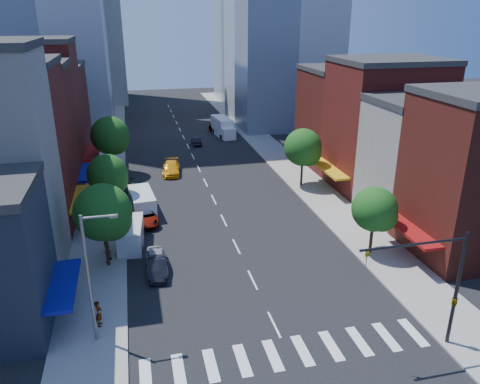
{
  "coord_description": "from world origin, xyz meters",
  "views": [
    {
      "loc": [
        -8.51,
        -25.94,
        20.43
      ],
      "look_at": [
        0.6,
        13.08,
        5.0
      ],
      "focal_mm": 35.0,
      "sensor_mm": 36.0,
      "label": 1
    }
  ],
  "objects_px": {
    "parked_car_front": "(156,261)",
    "parked_car_second": "(157,267)",
    "taxi": "(171,168)",
    "pedestrian_far": "(107,252)",
    "parked_car_rear": "(130,192)",
    "parked_car_third": "(145,216)",
    "cargo_van_far": "(142,203)",
    "traffic_car_oncoming": "(196,141)",
    "box_truck": "(223,127)",
    "traffic_car_far": "(213,127)",
    "cargo_van_near": "(131,235)",
    "pedestrian_near": "(99,313)"
  },
  "relations": [
    {
      "from": "parked_car_third",
      "to": "parked_car_rear",
      "type": "xyz_separation_m",
      "value": [
        -1.47,
        7.27,
        0.05
      ]
    },
    {
      "from": "cargo_van_far",
      "to": "traffic_car_far",
      "type": "distance_m",
      "value": 38.81
    },
    {
      "from": "parked_car_second",
      "to": "cargo_van_far",
      "type": "distance_m",
      "value": 13.11
    },
    {
      "from": "parked_car_front",
      "to": "parked_car_rear",
      "type": "distance_m",
      "value": 17.09
    },
    {
      "from": "parked_car_second",
      "to": "pedestrian_far",
      "type": "bearing_deg",
      "value": 147.34
    },
    {
      "from": "parked_car_rear",
      "to": "traffic_car_far",
      "type": "relative_size",
      "value": 1.45
    },
    {
      "from": "cargo_van_far",
      "to": "traffic_car_far",
      "type": "height_order",
      "value": "cargo_van_far"
    },
    {
      "from": "parked_car_rear",
      "to": "pedestrian_far",
      "type": "distance_m",
      "value": 15.21
    },
    {
      "from": "cargo_van_near",
      "to": "cargo_van_far",
      "type": "distance_m",
      "value": 7.58
    },
    {
      "from": "cargo_van_near",
      "to": "traffic_car_oncoming",
      "type": "relative_size",
      "value": 1.41
    },
    {
      "from": "parked_car_second",
      "to": "box_truck",
      "type": "bearing_deg",
      "value": 74.35
    },
    {
      "from": "taxi",
      "to": "pedestrian_far",
      "type": "distance_m",
      "value": 24.22
    },
    {
      "from": "taxi",
      "to": "traffic_car_far",
      "type": "bearing_deg",
      "value": 74.06
    },
    {
      "from": "parked_car_third",
      "to": "pedestrian_near",
      "type": "height_order",
      "value": "pedestrian_near"
    },
    {
      "from": "parked_car_second",
      "to": "cargo_van_near",
      "type": "xyz_separation_m",
      "value": [
        -2.01,
        5.62,
        0.42
      ]
    },
    {
      "from": "parked_car_front",
      "to": "taxi",
      "type": "bearing_deg",
      "value": 82.0
    },
    {
      "from": "parked_car_second",
      "to": "cargo_van_far",
      "type": "xyz_separation_m",
      "value": [
        -0.68,
        13.08,
        0.51
      ]
    },
    {
      "from": "parked_car_rear",
      "to": "pedestrian_far",
      "type": "relative_size",
      "value": 2.87
    },
    {
      "from": "parked_car_front",
      "to": "parked_car_second",
      "type": "relative_size",
      "value": 1.04
    },
    {
      "from": "parked_car_front",
      "to": "parked_car_third",
      "type": "xyz_separation_m",
      "value": [
        -0.53,
        9.71,
        -0.0
      ]
    },
    {
      "from": "traffic_car_oncoming",
      "to": "parked_car_second",
      "type": "bearing_deg",
      "value": 78.39
    },
    {
      "from": "parked_car_third",
      "to": "pedestrian_far",
      "type": "distance_m",
      "value": 8.58
    },
    {
      "from": "parked_car_rear",
      "to": "taxi",
      "type": "height_order",
      "value": "parked_car_rear"
    },
    {
      "from": "pedestrian_near",
      "to": "cargo_van_near",
      "type": "bearing_deg",
      "value": -7.26
    },
    {
      "from": "cargo_van_far",
      "to": "pedestrian_near",
      "type": "bearing_deg",
      "value": -106.66
    },
    {
      "from": "parked_car_front",
      "to": "box_truck",
      "type": "distance_m",
      "value": 46.17
    },
    {
      "from": "parked_car_rear",
      "to": "traffic_car_oncoming",
      "type": "xyz_separation_m",
      "value": [
        11.0,
        22.05,
        -0.16
      ]
    },
    {
      "from": "taxi",
      "to": "traffic_car_far",
      "type": "distance_m",
      "value": 25.39
    },
    {
      "from": "box_truck",
      "to": "pedestrian_far",
      "type": "xyz_separation_m",
      "value": [
        -18.57,
        -41.93,
        -0.38
      ]
    },
    {
      "from": "cargo_van_near",
      "to": "parked_car_third",
      "type": "bearing_deg",
      "value": 78.58
    },
    {
      "from": "cargo_van_near",
      "to": "pedestrian_far",
      "type": "xyz_separation_m",
      "value": [
        -2.1,
        -2.75,
        -0.01
      ]
    },
    {
      "from": "parked_car_rear",
      "to": "pedestrian_far",
      "type": "bearing_deg",
      "value": -103.47
    },
    {
      "from": "parked_car_front",
      "to": "parked_car_third",
      "type": "height_order",
      "value": "parked_car_front"
    },
    {
      "from": "pedestrian_near",
      "to": "parked_car_third",
      "type": "bearing_deg",
      "value": -8.84
    },
    {
      "from": "cargo_van_far",
      "to": "box_truck",
      "type": "bearing_deg",
      "value": 58.6
    },
    {
      "from": "taxi",
      "to": "parked_car_front",
      "type": "bearing_deg",
      "value": -91.14
    },
    {
      "from": "traffic_car_oncoming",
      "to": "box_truck",
      "type": "bearing_deg",
      "value": -137.4
    },
    {
      "from": "parked_car_front",
      "to": "parked_car_rear",
      "type": "height_order",
      "value": "parked_car_rear"
    },
    {
      "from": "taxi",
      "to": "pedestrian_far",
      "type": "bearing_deg",
      "value": -101.47
    },
    {
      "from": "parked_car_second",
      "to": "box_truck",
      "type": "relative_size",
      "value": 0.53
    },
    {
      "from": "parked_car_rear",
      "to": "cargo_van_near",
      "type": "bearing_deg",
      "value": -95.54
    },
    {
      "from": "parked_car_front",
      "to": "traffic_car_oncoming",
      "type": "height_order",
      "value": "parked_car_front"
    },
    {
      "from": "parked_car_third",
      "to": "traffic_car_oncoming",
      "type": "xyz_separation_m",
      "value": [
        9.53,
        29.31,
        -0.1
      ]
    },
    {
      "from": "parked_car_rear",
      "to": "box_truck",
      "type": "bearing_deg",
      "value": 53.04
    },
    {
      "from": "parked_car_rear",
      "to": "pedestrian_far",
      "type": "height_order",
      "value": "pedestrian_far"
    },
    {
      "from": "parked_car_front",
      "to": "parked_car_rear",
      "type": "relative_size",
      "value": 0.8
    },
    {
      "from": "taxi",
      "to": "traffic_car_oncoming",
      "type": "bearing_deg",
      "value": 76.12
    },
    {
      "from": "cargo_van_far",
      "to": "traffic_car_far",
      "type": "bearing_deg",
      "value": 62.65
    },
    {
      "from": "parked_car_front",
      "to": "traffic_car_far",
      "type": "height_order",
      "value": "parked_car_front"
    },
    {
      "from": "cargo_van_far",
      "to": "traffic_car_far",
      "type": "xyz_separation_m",
      "value": [
        14.19,
        36.12,
        -0.57
      ]
    }
  ]
}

